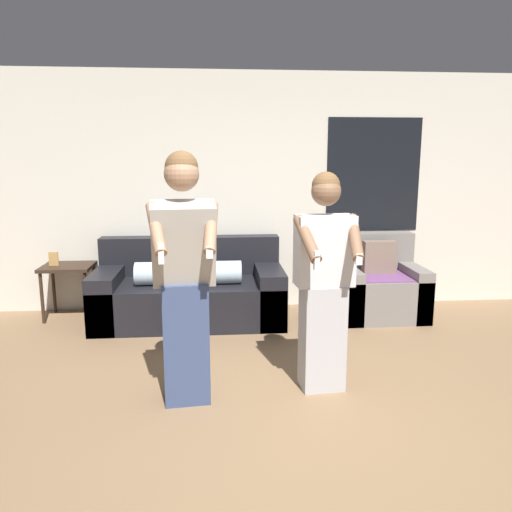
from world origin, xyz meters
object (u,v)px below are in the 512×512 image
person_left (184,278)px  armchair (378,287)px  person_right (324,283)px  side_table (68,273)px  couch (190,292)px

person_left → armchair: bearing=42.9°
armchair → person_right: size_ratio=0.56×
armchair → person_left: person_left is taller
armchair → side_table: 3.45m
armchair → person_left: size_ratio=0.51×
person_left → person_right: (1.02, 0.15, -0.09)m
armchair → person_right: 2.09m
couch → side_table: 1.37m
couch → person_right: 2.11m
couch → side_table: couch is taller
armchair → person_left: 2.84m
couch → person_right: size_ratio=1.21×
side_table → person_left: bearing=-56.1°
couch → person_right: (1.08, -1.73, 0.52)m
side_table → person_right: person_right is taller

